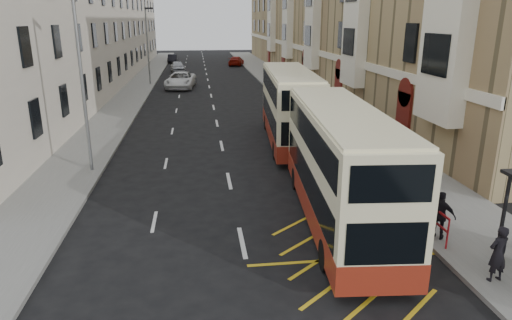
{
  "coord_description": "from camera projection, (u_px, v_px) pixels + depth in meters",
  "views": [
    {
      "loc": [
        -1.27,
        -9.42,
        7.02
      ],
      "look_at": [
        0.85,
        7.04,
        1.87
      ],
      "focal_mm": 32.0,
      "sensor_mm": 36.0,
      "label": 1
    }
  ],
  "objects": [
    {
      "name": "ground",
      "position": [
        258.0,
        318.0,
        11.16
      ],
      "size": [
        200.0,
        200.0,
        0.0
      ],
      "primitive_type": "plane",
      "color": "black",
      "rests_on": "ground"
    },
    {
      "name": "pavement_right",
      "position": [
        303.0,
        100.0,
        40.53
      ],
      "size": [
        4.0,
        120.0,
        0.15
      ],
      "primitive_type": "cube",
      "color": "slate",
      "rests_on": "ground"
    },
    {
      "name": "pavement_left",
      "position": [
        124.0,
        104.0,
        38.64
      ],
      "size": [
        3.0,
        120.0,
        0.15
      ],
      "primitive_type": "cube",
      "color": "slate",
      "rests_on": "ground"
    },
    {
      "name": "kerb_right",
      "position": [
        281.0,
        101.0,
        40.28
      ],
      "size": [
        0.25,
        120.0,
        0.15
      ],
      "primitive_type": "cube",
      "color": "gray",
      "rests_on": "ground"
    },
    {
      "name": "kerb_left",
      "position": [
        142.0,
        104.0,
        38.82
      ],
      "size": [
        0.25,
        120.0,
        0.15
      ],
      "primitive_type": "cube",
      "color": "gray",
      "rests_on": "ground"
    },
    {
      "name": "road_markings",
      "position": [
        208.0,
        81.0,
        53.78
      ],
      "size": [
        10.0,
        110.0,
        0.01
      ],
      "primitive_type": null,
      "color": "silver",
      "rests_on": "ground"
    },
    {
      "name": "terrace_right",
      "position": [
        333.0,
        14.0,
        53.72
      ],
      "size": [
        10.75,
        79.0,
        15.25
      ],
      "color": "tan",
      "rests_on": "ground"
    },
    {
      "name": "terrace_left",
      "position": [
        85.0,
        23.0,
        50.69
      ],
      "size": [
        9.18,
        79.0,
        13.25
      ],
      "color": "beige",
      "rests_on": "ground"
    },
    {
      "name": "guard_railing",
      "position": [
        403.0,
        190.0,
        17.11
      ],
      "size": [
        0.06,
        6.56,
        1.01
      ],
      "color": "red",
      "rests_on": "pavement_right"
    },
    {
      "name": "street_lamp_near",
      "position": [
        82.0,
        74.0,
        20.38
      ],
      "size": [
        0.93,
        0.18,
        8.0
      ],
      "color": "gray",
      "rests_on": "pavement_left"
    },
    {
      "name": "street_lamp_far",
      "position": [
        148.0,
        42.0,
        48.79
      ],
      "size": [
        0.93,
        0.18,
        8.0
      ],
      "color": "gray",
      "rests_on": "pavement_left"
    },
    {
      "name": "double_decker_front",
      "position": [
        340.0,
        166.0,
        15.92
      ],
      "size": [
        3.22,
        10.53,
        4.14
      ],
      "rotation": [
        0.0,
        0.0,
        -0.08
      ],
      "color": "#FAF1BE",
      "rests_on": "ground"
    },
    {
      "name": "double_decker_rear",
      "position": [
        289.0,
        106.0,
        26.42
      ],
      "size": [
        3.26,
        10.74,
        4.22
      ],
      "rotation": [
        0.0,
        0.0,
        -0.08
      ],
      "color": "#FAF1BE",
      "rests_on": "ground"
    },
    {
      "name": "pedestrian_near",
      "position": [
        498.0,
        254.0,
        12.29
      ],
      "size": [
        0.64,
        0.47,
        1.62
      ],
      "primitive_type": "imported",
      "rotation": [
        0.0,
        0.0,
        3.3
      ],
      "color": "black",
      "rests_on": "pavement_right"
    },
    {
      "name": "pedestrian_far",
      "position": [
        440.0,
        216.0,
        14.68
      ],
      "size": [
        0.98,
        0.9,
        1.61
      ],
      "primitive_type": "imported",
      "rotation": [
        0.0,
        0.0,
        2.46
      ],
      "color": "black",
      "rests_on": "pavement_right"
    },
    {
      "name": "white_van",
      "position": [
        181.0,
        80.0,
        47.83
      ],
      "size": [
        3.38,
        6.25,
        1.66
      ],
      "primitive_type": "imported",
      "rotation": [
        0.0,
        0.0,
        -0.11
      ],
      "color": "white",
      "rests_on": "ground"
    },
    {
      "name": "car_silver",
      "position": [
        178.0,
        67.0,
        61.53
      ],
      "size": [
        2.29,
        4.7,
        1.54
      ],
      "primitive_type": "imported",
      "rotation": [
        0.0,
        0.0,
        0.11
      ],
      "color": "#A2A4A9",
      "rests_on": "ground"
    },
    {
      "name": "car_dark",
      "position": [
        172.0,
        59.0,
        75.71
      ],
      "size": [
        1.47,
        4.1,
        1.34
      ],
      "primitive_type": "imported",
      "rotation": [
        0.0,
        0.0,
        -0.01
      ],
      "color": "black",
      "rests_on": "ground"
    },
    {
      "name": "car_red",
      "position": [
        236.0,
        61.0,
        71.08
      ],
      "size": [
        2.99,
        5.12,
        1.39
      ],
      "primitive_type": "imported",
      "rotation": [
        0.0,
        0.0,
        2.91
      ],
      "color": "#8D0F05",
      "rests_on": "ground"
    }
  ]
}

